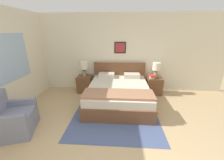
# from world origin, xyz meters

# --- Properties ---
(wall_back) EXTENTS (7.46, 0.09, 2.60)m
(wall_back) POSITION_xyz_m (0.00, 3.21, 1.30)
(wall_back) COLOR beige
(wall_back) RESTS_ON ground_plane
(wall_left) EXTENTS (0.08, 5.58, 2.60)m
(wall_left) POSITION_xyz_m (-2.56, 1.58, 1.31)
(wall_left) COLOR beige
(wall_left) RESTS_ON ground_plane
(area_rug_main) EXTENTS (2.12, 1.50, 0.01)m
(area_rug_main) POSITION_xyz_m (0.08, 1.19, 0.00)
(area_rug_main) COLOR #47567F
(area_rug_main) RESTS_ON ground_plane
(bed) EXTENTS (1.77, 2.02, 1.02)m
(bed) POSITION_xyz_m (0.14, 2.12, 0.30)
(bed) COLOR brown
(bed) RESTS_ON ground_plane
(armchair) EXTENTS (0.87, 0.93, 0.87)m
(armchair) POSITION_xyz_m (-2.02, 0.71, 0.30)
(armchair) COLOR gray
(armchair) RESTS_ON ground_plane
(nightstand_near_window) EXTENTS (0.49, 0.50, 0.56)m
(nightstand_near_window) POSITION_xyz_m (-1.06, 2.89, 0.28)
(nightstand_near_window) COLOR brown
(nightstand_near_window) RESTS_ON ground_plane
(nightstand_by_door) EXTENTS (0.49, 0.50, 0.56)m
(nightstand_by_door) POSITION_xyz_m (1.34, 2.89, 0.28)
(nightstand_by_door) COLOR brown
(nightstand_by_door) RESTS_ON ground_plane
(table_lamp_near_window) EXTENTS (0.26, 0.26, 0.51)m
(table_lamp_near_window) POSITION_xyz_m (-1.06, 2.91, 0.90)
(table_lamp_near_window) COLOR gray
(table_lamp_near_window) RESTS_ON nightstand_near_window
(table_lamp_by_door) EXTENTS (0.26, 0.26, 0.51)m
(table_lamp_by_door) POSITION_xyz_m (1.36, 2.91, 0.90)
(table_lamp_by_door) COLOR gray
(table_lamp_by_door) RESTS_ON nightstand_by_door
(book_thick_bottom) EXTENTS (0.15, 0.21, 0.03)m
(book_thick_bottom) POSITION_xyz_m (1.23, 2.85, 0.57)
(book_thick_bottom) COLOR silver
(book_thick_bottom) RESTS_ON nightstand_by_door
(book_hardcover_middle) EXTENTS (0.18, 0.23, 0.04)m
(book_hardcover_middle) POSITION_xyz_m (1.23, 2.85, 0.61)
(book_hardcover_middle) COLOR beige
(book_hardcover_middle) RESTS_ON book_thick_bottom
(book_novel_upper) EXTENTS (0.24, 0.30, 0.03)m
(book_novel_upper) POSITION_xyz_m (1.23, 2.85, 0.65)
(book_novel_upper) COLOR #B7332D
(book_novel_upper) RESTS_ON book_hardcover_middle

